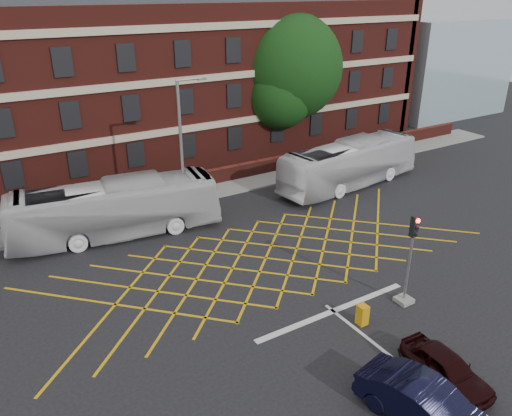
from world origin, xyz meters
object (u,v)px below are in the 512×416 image
car_maroon (446,368)px  traffic_light_near (408,268)px  deciduous_tree (289,74)px  street_lamp (184,175)px  bus_left (115,209)px  car_navy (427,406)px  bus_right (350,164)px  utility_cabinet (362,315)px

car_maroon → traffic_light_near: (2.52, 4.27, 1.15)m
car_maroon → deciduous_tree: 28.87m
car_maroon → street_lamp: 17.77m
traffic_light_near → street_lamp: size_ratio=0.51×
bus_left → car_navy: 19.06m
car_maroon → traffic_light_near: 5.09m
deciduous_tree → bus_left: bearing=-154.5°
bus_left → deciduous_tree: size_ratio=1.02×
bus_right → utility_cabinet: bus_right is taller
car_navy → bus_right: bearing=43.6°
car_maroon → car_navy: bearing=-153.0°
car_navy → deciduous_tree: 30.57m
traffic_light_near → utility_cabinet: 3.02m
bus_left → bus_right: 16.48m
car_navy → traffic_light_near: size_ratio=1.10×
car_maroon → deciduous_tree: bearing=69.2°
bus_left → traffic_light_near: size_ratio=2.73×
traffic_light_near → street_lamp: bearing=109.6°
bus_right → traffic_light_near: size_ratio=2.71×
bus_right → utility_cabinet: (-10.22, -12.56, -1.17)m
street_lamp → utility_cabinet: street_lamp is taller
bus_left → street_lamp: street_lamp is taller
traffic_light_near → car_navy: bearing=-131.5°
traffic_light_near → street_lamp: street_lamp is taller
car_navy → street_lamp: street_lamp is taller
bus_right → traffic_light_near: (-7.51, -12.37, 0.15)m
car_navy → traffic_light_near: bearing=36.7°
utility_cabinet → car_navy: bearing=-110.9°
bus_left → car_maroon: bus_left is taller
deciduous_tree → street_lamp: deciduous_tree is taller
bus_right → traffic_light_near: 14.47m
bus_right → deciduous_tree: deciduous_tree is taller
utility_cabinet → street_lamp: bearing=98.5°
bus_left → bus_right: bus_left is taller
bus_right → street_lamp: bearing=79.3°
car_navy → utility_cabinet: bearing=57.4°
car_navy → street_lamp: (-0.07, 18.46, 2.08)m
deciduous_tree → street_lamp: 16.23m
bus_left → deciduous_tree: (17.60, 8.40, 4.81)m
deciduous_tree → utility_cabinet: 25.39m
car_maroon → street_lamp: (-2.19, 17.49, 2.24)m
bus_left → traffic_light_near: traffic_light_near is taller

